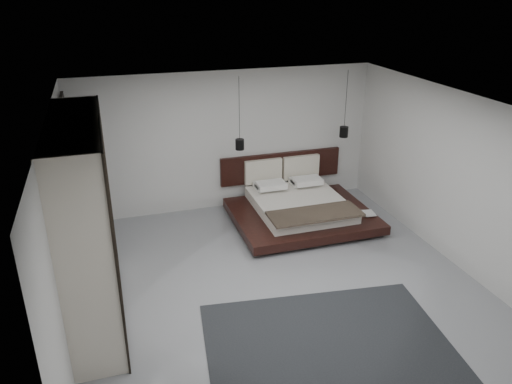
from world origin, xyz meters
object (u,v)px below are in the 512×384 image
object	(u,v)px
bed	(299,207)
pendant_right	(344,132)
lattice_screen	(72,170)
wardrobe	(86,223)
rug	(328,344)
pendant_left	(240,144)

from	to	relation	value
bed	pendant_right	bearing A→B (deg)	20.21
lattice_screen	wardrobe	xyz separation A→B (m)	(0.25, -2.43, 0.10)
pendant_right	rug	distance (m)	4.73
wardrobe	pendant_right	bearing A→B (deg)	24.99
pendant_left	wardrobe	xyz separation A→B (m)	(-2.76, -2.29, -0.14)
bed	pendant_right	distance (m)	1.74
pendant_right	rug	bearing A→B (deg)	-117.78
lattice_screen	rug	xyz separation A→B (m)	(3.08, -4.08, -1.29)
pendant_right	rug	size ratio (longest dim) A/B	0.42
pendant_left	bed	bearing A→B (deg)	-20.21
wardrobe	rug	bearing A→B (deg)	-30.29
lattice_screen	rug	world-z (taller)	lattice_screen
lattice_screen	pendant_right	distance (m)	5.17
pendant_left	rug	bearing A→B (deg)	-88.97
bed	rug	size ratio (longest dim) A/B	0.83
lattice_screen	bed	world-z (taller)	lattice_screen
pendant_left	wardrobe	bearing A→B (deg)	-140.35
lattice_screen	bed	bearing A→B (deg)	-7.47
bed	wardrobe	xyz separation A→B (m)	(-3.83, -1.89, 1.12)
lattice_screen	pendant_left	size ratio (longest dim) A/B	1.90
lattice_screen	pendant_left	xyz separation A→B (m)	(3.01, -0.14, 0.24)
pendant_right	wardrobe	xyz separation A→B (m)	(-4.91, -2.29, -0.20)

